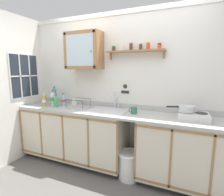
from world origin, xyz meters
The scene contains 21 objects.
floor centered at (0.00, 0.00, 0.00)m, with size 6.39×6.39×0.00m, color #565451.
back_wall centered at (0.00, 0.61, 1.23)m, with size 3.99×0.07×2.43m.
lower_cabinet_run centered at (-0.78, 0.30, 0.45)m, with size 1.82×0.58×0.89m.
lower_cabinet_run_right centered at (1.02, 0.30, 0.45)m, with size 1.33×0.58×0.89m.
countertop centered at (0.00, 0.30, 0.91)m, with size 3.35×0.60×0.03m, color #B2B2AD.
backsplash centered at (0.00, 0.57, 0.96)m, with size 3.35×0.02×0.08m, color #B2B2AD.
sink centered at (-0.15, 0.33, 0.90)m, with size 0.60×0.47×0.43m.
hot_plate_stove centered at (1.03, 0.33, 0.96)m, with size 0.36×0.31×0.09m.
saucepan centered at (0.94, 0.35, 1.05)m, with size 0.35×0.21×0.08m.
bottle_water_blue_0 centered at (-1.01, 0.35, 1.02)m, with size 0.08×0.08×0.22m.
bottle_detergent_teal_1 centered at (-1.25, 0.41, 1.07)m, with size 0.07×0.07×0.32m.
bottle_juice_amber_2 centered at (-1.29, 0.20, 1.02)m, with size 0.06×0.06×0.23m.
bottle_soda_green_3 centered at (-1.08, 0.24, 1.02)m, with size 0.07×0.07×0.21m.
bottle_water_clear_4 centered at (-1.21, 0.31, 1.04)m, with size 0.08×0.08×0.27m.
dish_rack centered at (-0.69, 0.32, 0.94)m, with size 0.33×0.26×0.15m.
mug centered at (0.26, 0.29, 0.97)m, with size 0.11×0.10×0.11m.
wall_cabinet centered at (-0.63, 0.44, 1.84)m, with size 0.59×0.31×0.59m.
spice_shelf centered at (0.20, 0.52, 1.83)m, with size 0.88×0.14×0.23m.
warning_sign centered at (0.03, 0.58, 1.24)m, with size 0.15×0.01×0.26m.
window centered at (-1.69, 0.18, 1.43)m, with size 0.03×0.58×0.77m.
trash_bin centered at (0.25, 0.16, 0.21)m, with size 0.33×0.33×0.40m.
Camera 1 is at (0.92, -2.03, 1.54)m, focal length 27.77 mm.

